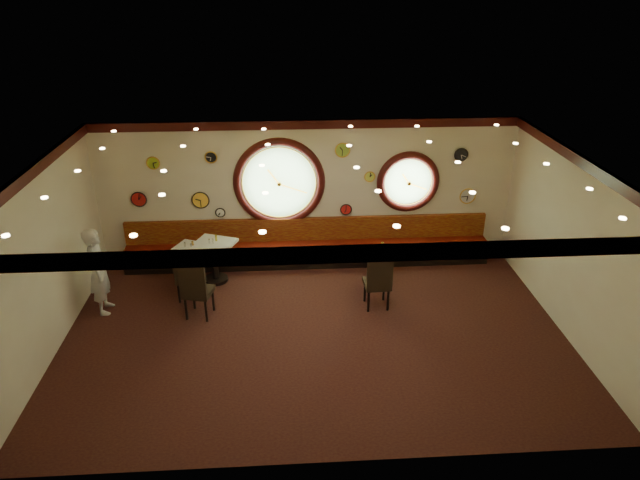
{
  "coord_description": "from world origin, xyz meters",
  "views": [
    {
      "loc": [
        -0.47,
        -8.6,
        5.99
      ],
      "look_at": [
        0.14,
        0.8,
        1.5
      ],
      "focal_mm": 32.0,
      "sensor_mm": 36.0,
      "label": 1
    }
  ],
  "objects_px": {
    "condiment_a_salt": "(185,245)",
    "condiment_b_salt": "(209,241)",
    "condiment_b_bottle": "(216,238)",
    "waiter": "(100,271)",
    "table_c": "(378,263)",
    "condiment_c_salt": "(376,250)",
    "condiment_c_bottle": "(382,246)",
    "condiment_c_pepper": "(381,250)",
    "condiment_b_pepper": "(213,241)",
    "table_b": "(214,257)",
    "chair_a": "(186,273)",
    "condiment_a_pepper": "(191,246)",
    "chair_b": "(195,286)",
    "condiment_a_bottle": "(193,245)",
    "table_a": "(192,262)",
    "chair_c": "(378,278)"
  },
  "relations": [
    {
      "from": "chair_b",
      "to": "table_c",
      "type": "bearing_deg",
      "value": 31.45
    },
    {
      "from": "table_b",
      "to": "condiment_b_pepper",
      "type": "relative_size",
      "value": 10.19
    },
    {
      "from": "condiment_c_bottle",
      "to": "table_c",
      "type": "bearing_deg",
      "value": -132.56
    },
    {
      "from": "condiment_a_salt",
      "to": "condiment_c_salt",
      "type": "height_order",
      "value": "condiment_a_salt"
    },
    {
      "from": "chair_c",
      "to": "condiment_c_pepper",
      "type": "bearing_deg",
      "value": 75.15
    },
    {
      "from": "table_c",
      "to": "condiment_c_bottle",
      "type": "xyz_separation_m",
      "value": [
        0.08,
        0.09,
        0.34
      ]
    },
    {
      "from": "table_a",
      "to": "table_c",
      "type": "relative_size",
      "value": 1.41
    },
    {
      "from": "table_a",
      "to": "condiment_a_bottle",
      "type": "height_order",
      "value": "condiment_a_bottle"
    },
    {
      "from": "condiment_a_pepper",
      "to": "condiment_c_bottle",
      "type": "relative_size",
      "value": 0.65
    },
    {
      "from": "condiment_c_salt",
      "to": "condiment_b_pepper",
      "type": "xyz_separation_m",
      "value": [
        -3.35,
        0.26,
        0.18
      ]
    },
    {
      "from": "table_c",
      "to": "condiment_c_bottle",
      "type": "distance_m",
      "value": 0.36
    },
    {
      "from": "table_c",
      "to": "condiment_b_salt",
      "type": "relative_size",
      "value": 7.38
    },
    {
      "from": "chair_c",
      "to": "waiter",
      "type": "bearing_deg",
      "value": 174.01
    },
    {
      "from": "condiment_b_salt",
      "to": "chair_c",
      "type": "bearing_deg",
      "value": -21.83
    },
    {
      "from": "condiment_a_pepper",
      "to": "waiter",
      "type": "distance_m",
      "value": 1.83
    },
    {
      "from": "condiment_a_salt",
      "to": "condiment_b_pepper",
      "type": "relative_size",
      "value": 0.96
    },
    {
      "from": "chair_b",
      "to": "condiment_a_bottle",
      "type": "distance_m",
      "value": 1.4
    },
    {
      "from": "table_b",
      "to": "chair_a",
      "type": "relative_size",
      "value": 1.56
    },
    {
      "from": "condiment_c_bottle",
      "to": "condiment_b_salt",
      "type": "bearing_deg",
      "value": 177.13
    },
    {
      "from": "chair_b",
      "to": "condiment_a_salt",
      "type": "height_order",
      "value": "chair_b"
    },
    {
      "from": "table_a",
      "to": "condiment_a_pepper",
      "type": "distance_m",
      "value": 0.36
    },
    {
      "from": "waiter",
      "to": "condiment_c_salt",
      "type": "bearing_deg",
      "value": -85.42
    },
    {
      "from": "waiter",
      "to": "table_a",
      "type": "bearing_deg",
      "value": -62.67
    },
    {
      "from": "chair_c",
      "to": "condiment_b_pepper",
      "type": "bearing_deg",
      "value": 154.91
    },
    {
      "from": "condiment_a_pepper",
      "to": "table_a",
      "type": "bearing_deg",
      "value": 177.6
    },
    {
      "from": "table_c",
      "to": "condiment_b_salt",
      "type": "height_order",
      "value": "condiment_b_salt"
    },
    {
      "from": "chair_b",
      "to": "condiment_a_pepper",
      "type": "bearing_deg",
      "value": 113.84
    },
    {
      "from": "table_b",
      "to": "condiment_b_salt",
      "type": "bearing_deg",
      "value": 164.72
    },
    {
      "from": "chair_c",
      "to": "condiment_b_salt",
      "type": "xyz_separation_m",
      "value": [
        -3.32,
        1.33,
        0.25
      ]
    },
    {
      "from": "condiment_a_bottle",
      "to": "chair_a",
      "type": "bearing_deg",
      "value": -95.06
    },
    {
      "from": "condiment_a_salt",
      "to": "condiment_b_salt",
      "type": "distance_m",
      "value": 0.51
    },
    {
      "from": "table_c",
      "to": "condiment_c_salt",
      "type": "relative_size",
      "value": 6.03
    },
    {
      "from": "chair_b",
      "to": "condiment_c_bottle",
      "type": "xyz_separation_m",
      "value": [
        3.69,
        1.26,
        0.09
      ]
    },
    {
      "from": "condiment_a_salt",
      "to": "condiment_a_bottle",
      "type": "bearing_deg",
      "value": -21.71
    },
    {
      "from": "condiment_c_bottle",
      "to": "condiment_c_pepper",
      "type": "bearing_deg",
      "value": -111.06
    },
    {
      "from": "condiment_a_salt",
      "to": "condiment_c_bottle",
      "type": "xyz_separation_m",
      "value": [
        4.08,
        -0.18,
        -0.08
      ]
    },
    {
      "from": "table_a",
      "to": "condiment_a_bottle",
      "type": "distance_m",
      "value": 0.38
    },
    {
      "from": "condiment_a_salt",
      "to": "condiment_c_bottle",
      "type": "distance_m",
      "value": 4.09
    },
    {
      "from": "condiment_c_salt",
      "to": "condiment_a_pepper",
      "type": "distance_m",
      "value": 3.78
    },
    {
      "from": "table_c",
      "to": "chair_b",
      "type": "xyz_separation_m",
      "value": [
        -3.61,
        -1.17,
        0.25
      ]
    },
    {
      "from": "chair_a",
      "to": "condiment_a_pepper",
      "type": "xyz_separation_m",
      "value": [
        0.04,
        0.64,
        0.26
      ]
    },
    {
      "from": "condiment_b_salt",
      "to": "condiment_b_bottle",
      "type": "bearing_deg",
      "value": 38.87
    },
    {
      "from": "table_c",
      "to": "waiter",
      "type": "relative_size",
      "value": 0.4
    },
    {
      "from": "chair_a",
      "to": "condiment_b_salt",
      "type": "height_order",
      "value": "chair_a"
    },
    {
      "from": "condiment_b_bottle",
      "to": "waiter",
      "type": "height_order",
      "value": "waiter"
    },
    {
      "from": "chair_a",
      "to": "condiment_c_pepper",
      "type": "xyz_separation_m",
      "value": [
        3.93,
        0.48,
        0.14
      ]
    },
    {
      "from": "condiment_b_salt",
      "to": "condiment_a_bottle",
      "type": "bearing_deg",
      "value": -167.64
    },
    {
      "from": "condiment_b_pepper",
      "to": "condiment_b_bottle",
      "type": "relative_size",
      "value": 0.72
    },
    {
      "from": "condiment_c_salt",
      "to": "chair_a",
      "type": "bearing_deg",
      "value": -172.72
    },
    {
      "from": "condiment_c_salt",
      "to": "condiment_c_bottle",
      "type": "distance_m",
      "value": 0.18
    }
  ]
}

